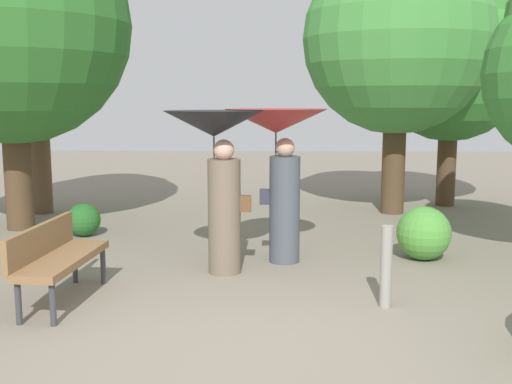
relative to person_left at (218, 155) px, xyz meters
The scene contains 11 objects.
ground_plane 2.70m from the person_left, 78.59° to the right, with size 40.00×40.00×0.00m, color gray.
person_left is the anchor object (origin of this frame).
person_right 0.91m from the person_left, 35.53° to the left, with size 1.32×1.32×2.00m.
park_bench 2.19m from the person_left, 143.96° to the right, with size 0.60×1.53×0.83m.
tree_near_left 4.77m from the person_left, 145.09° to the left, with size 3.81×3.81×5.70m.
tree_near_right 5.38m from the person_left, 54.27° to the left, with size 3.44×3.44×5.43m.
tree_mid_left 5.62m from the person_left, 133.61° to the left, with size 2.84×2.84×4.86m.
tree_mid_right 6.62m from the person_left, 49.87° to the left, with size 3.00×3.00×4.74m.
bush_path_left 2.98m from the person_left, 14.18° to the left, with size 0.72×0.72×0.72m, color #4C9338.
bush_behind_bench 3.23m from the person_left, 139.79° to the left, with size 0.52×0.52×0.52m, color #235B23.
path_marker_post 2.43m from the person_left, 33.69° to the right, with size 0.12×0.12×0.85m, color gray.
Camera 1 is at (0.23, -5.04, 2.12)m, focal length 42.50 mm.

